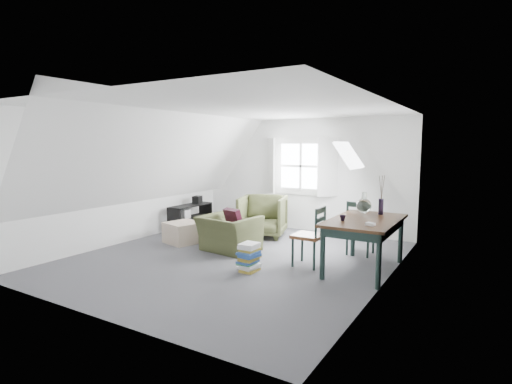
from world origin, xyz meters
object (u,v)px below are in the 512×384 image
Objects in this scene: ottoman at (183,232)px; media_shelf at (189,219)px; armchair_far at (263,236)px; magazine_stack at (249,257)px; dining_chair_far at (360,227)px; dining_chair_near at (310,235)px; dining_table at (365,226)px; armchair_near at (229,251)px.

media_shelf reaches higher than ottoman.
magazine_stack is (1.00, -2.15, 0.22)m from armchair_far.
dining_chair_far is 0.85× the size of media_shelf.
dining_chair_far is at bearing -0.21° from media_shelf.
ottoman is 2.23m from magazine_stack.
dining_chair_far is 1.00× the size of dining_chair_near.
ottoman is 1.17m from media_shelf.
ottoman is (-1.06, -1.29, 0.20)m from armchair_far.
dining_table is (3.56, 0.08, 0.49)m from ottoman.
dining_chair_far is at bearing 56.38° from magazine_stack.
ottoman is 0.64× the size of dining_chair_near.
magazine_stack is (2.06, -0.86, 0.01)m from ottoman.
armchair_near is at bearing 178.84° from dining_table.
armchair_near is 1.62× the size of ottoman.
armchair_near is 1.14m from ottoman.
ottoman is (-1.12, 0.04, 0.20)m from armchair_near.
dining_chair_far reaches higher than dining_table.
armchair_far reaches higher than magazine_stack.
dining_chair_near reaches higher than ottoman.
dining_chair_far reaches higher than armchair_near.
dining_chair_near is 0.85× the size of media_shelf.
dining_chair_far is at bearing -27.31° from armchair_far.
dining_chair_far is (3.25, 0.92, 0.30)m from ottoman.
dining_chair_far is at bearing 106.52° from dining_table.
magazine_stack is at bearing -63.28° from dining_chair_near.
armchair_far is 0.99× the size of dining_chair_near.
armchair_near is 0.87× the size of media_shelf.
magazine_stack is (-0.70, -0.72, -0.28)m from dining_chair_near.
media_shelf reaches higher than armchair_far.
media_shelf is at bearing -5.12° from dining_chair_far.
armchair_far is 2.27m from dining_chair_far.
ottoman is 0.64× the size of dining_chair_far.
dining_chair_far is at bearing 135.99° from dining_chair_near.
dining_table is at bearing -170.54° from armchair_near.
armchair_near is 1.72m from dining_chair_near.
armchair_far reaches higher than ottoman.
dining_table is at bearing -11.44° from media_shelf.
dining_table is 1.67× the size of dining_chair_far.
armchair_near is 2.54m from dining_table.
armchair_near is 1.04× the size of armchair_far.
dining_table reaches higher than ottoman.
armchair_far is at bearing 150.22° from dining_table.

